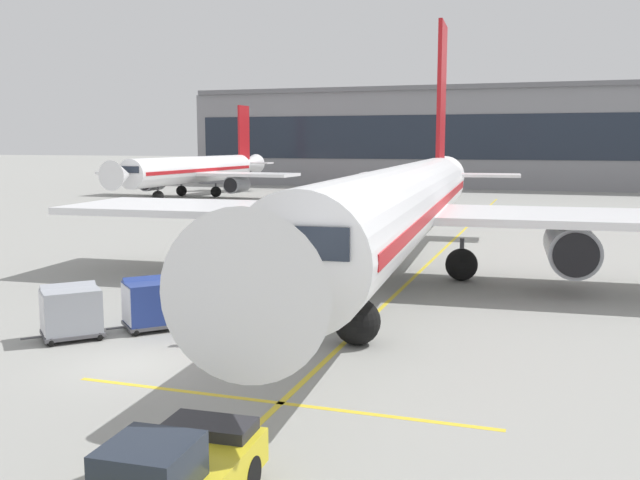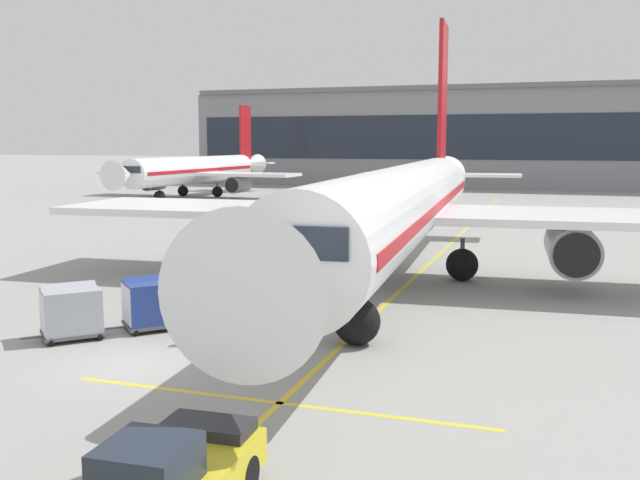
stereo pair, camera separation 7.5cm
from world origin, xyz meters
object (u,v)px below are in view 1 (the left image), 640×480
(ground_crew_by_carts, at_px, (207,315))
(distant_airplane, at_px, (195,170))
(parked_airplane, at_px, (405,204))
(safety_cone_wingtip, at_px, (271,279))
(ground_crew_by_loader, at_px, (261,297))
(baggage_cart_lead, at_px, (152,302))
(safety_cone_engine_keepout, at_px, (262,267))
(belt_loader, at_px, (249,297))
(ground_crew_marshaller, at_px, (248,293))
(baggage_cart_second, at_px, (71,311))

(ground_crew_by_carts, height_order, distant_airplane, distant_airplane)
(distant_airplane, bearing_deg, ground_crew_by_carts, -61.52)
(parked_airplane, distance_m, safety_cone_wingtip, 7.52)
(ground_crew_by_carts, bearing_deg, distant_airplane, 118.48)
(safety_cone_wingtip, distance_m, distant_airplane, 57.52)
(parked_airplane, bearing_deg, distant_airplane, 128.21)
(ground_crew_by_loader, bearing_deg, ground_crew_by_carts, -100.98)
(baggage_cart_lead, bearing_deg, distant_airplane, 116.75)
(ground_crew_by_loader, xyz_separation_m, distant_airplane, (-32.48, 55.43, 2.34))
(parked_airplane, bearing_deg, safety_cone_wingtip, -151.99)
(safety_cone_engine_keepout, bearing_deg, belt_loader, -69.88)
(safety_cone_wingtip, bearing_deg, distant_airplane, 121.68)
(ground_crew_by_loader, height_order, safety_cone_wingtip, ground_crew_by_loader)
(ground_crew_marshaller, relative_size, safety_cone_engine_keepout, 2.82)
(baggage_cart_lead, relative_size, safety_cone_wingtip, 3.86)
(ground_crew_marshaller, bearing_deg, baggage_cart_lead, -135.04)
(parked_airplane, xyz_separation_m, distant_airplane, (-36.03, 45.77, -0.51))
(parked_airplane, bearing_deg, ground_crew_marshaller, -115.21)
(ground_crew_by_carts, xyz_separation_m, distant_airplane, (-31.84, 58.70, 2.34))
(baggage_cart_second, xyz_separation_m, safety_cone_wingtip, (3.13, 10.76, -0.68))
(baggage_cart_second, relative_size, ground_crew_marshaller, 1.46)
(parked_airplane, xyz_separation_m, belt_loader, (-4.32, -9.14, -3.03))
(baggage_cart_lead, xyz_separation_m, distant_airplane, (-29.04, 57.61, 2.34))
(baggage_cart_second, height_order, ground_crew_marshaller, baggage_cart_second)
(baggage_cart_lead, distance_m, ground_crew_by_loader, 4.08)
(parked_airplane, xyz_separation_m, safety_cone_wingtip, (-5.86, -3.12, -3.52))
(ground_crew_marshaller, height_order, safety_cone_engine_keepout, ground_crew_marshaller)
(ground_crew_by_carts, relative_size, distant_airplane, 0.05)
(baggage_cart_lead, height_order, ground_crew_by_carts, baggage_cart_lead)
(baggage_cart_second, xyz_separation_m, distant_airplane, (-27.04, 59.64, 2.34))
(baggage_cart_second, bearing_deg, ground_crew_by_carts, 11.09)
(ground_crew_by_loader, bearing_deg, baggage_cart_second, -142.22)
(ground_crew_by_carts, bearing_deg, parked_airplane, 72.06)
(parked_airplane, distance_m, baggage_cart_second, 16.78)
(ground_crew_by_carts, height_order, ground_crew_marshaller, same)
(baggage_cart_lead, bearing_deg, safety_cone_engine_keepout, 93.40)
(belt_loader, bearing_deg, ground_crew_by_carts, -88.07)
(safety_cone_wingtip, bearing_deg, ground_crew_by_carts, -80.32)
(belt_loader, distance_m, ground_crew_marshaller, 0.19)
(belt_loader, bearing_deg, baggage_cart_lead, -134.70)
(ground_crew_marshaller, height_order, distant_airplane, distant_airplane)
(baggage_cart_second, bearing_deg, ground_crew_by_loader, 37.78)
(ground_crew_marshaller, xyz_separation_m, safety_cone_wingtip, (-1.54, 6.06, -0.68))
(safety_cone_wingtip, bearing_deg, baggage_cart_lead, -97.39)
(baggage_cart_second, distance_m, distant_airplane, 65.53)
(belt_loader, relative_size, ground_crew_by_loader, 2.77)
(parked_airplane, height_order, baggage_cart_lead, parked_airplane)
(ground_crew_marshaller, distance_m, safety_cone_wingtip, 6.29)
(baggage_cart_second, bearing_deg, belt_loader, 45.38)
(ground_crew_by_loader, xyz_separation_m, safety_cone_wingtip, (-2.31, 6.54, -0.68))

